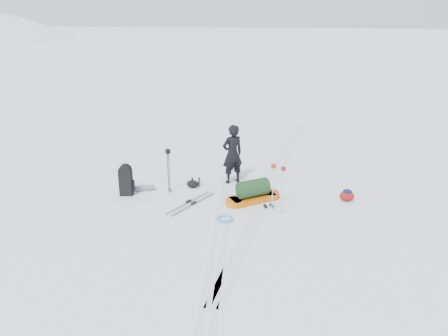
{
  "coord_description": "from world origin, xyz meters",
  "views": [
    {
      "loc": [
        1.54,
        -11.53,
        5.34
      ],
      "look_at": [
        -0.04,
        0.04,
        0.95
      ],
      "focal_mm": 35.0,
      "sensor_mm": 36.0,
      "label": 1
    }
  ],
  "objects": [
    {
      "name": "ski_poles_black",
      "position": [
        -1.73,
        0.25,
        1.14
      ],
      "size": [
        0.17,
        0.17,
        1.39
      ],
      "rotation": [
        0.0,
        0.0,
        0.12
      ],
      "color": "black",
      "rests_on": "ground"
    },
    {
      "name": "ground",
      "position": [
        0.0,
        0.0,
        0.0
      ],
      "size": [
        200.0,
        200.0,
        0.0
      ],
      "primitive_type": "plane",
      "color": "white",
      "rests_on": "ground"
    },
    {
      "name": "stuff_sack",
      "position": [
        -1.11,
        0.71,
        0.12
      ],
      "size": [
        0.4,
        0.31,
        0.23
      ],
      "rotation": [
        0.0,
        0.0,
        -0.08
      ],
      "color": "black",
      "rests_on": "ground"
    },
    {
      "name": "small_daypack",
      "position": [
        3.51,
        0.35,
        0.17
      ],
      "size": [
        0.49,
        0.41,
        0.36
      ],
      "rotation": [
        0.0,
        0.0,
        -0.27
      ],
      "color": "maroon",
      "rests_on": "ground"
    },
    {
      "name": "ski_poles_silver",
      "position": [
        1.51,
        -0.7,
        1.16
      ],
      "size": [
        0.4,
        0.3,
        1.39
      ],
      "rotation": [
        0.0,
        0.0,
        -0.39
      ],
      "color": "silver",
      "rests_on": "ground"
    },
    {
      "name": "touring_skis_grey",
      "position": [
        -0.92,
        -0.44,
        0.02
      ],
      "size": [
        1.14,
        1.79,
        0.07
      ],
      "rotation": [
        0.0,
        0.0,
        1.08
      ],
      "color": "gray",
      "rests_on": "ground"
    },
    {
      "name": "rope_coil",
      "position": [
        0.18,
        -1.31,
        0.03
      ],
      "size": [
        0.51,
        0.51,
        0.06
      ],
      "rotation": [
        0.0,
        0.0,
        -0.09
      ],
      "color": "#60A6EB",
      "rests_on": "ground"
    },
    {
      "name": "ski_tracks",
      "position": [
        0.61,
        0.88,
        0.0
      ],
      "size": [
        3.38,
        17.97,
        0.01
      ],
      "color": "silver",
      "rests_on": "ground"
    },
    {
      "name": "touring_skis_white",
      "position": [
        1.28,
        -0.4,
        0.02
      ],
      "size": [
        0.91,
        1.83,
        0.07
      ],
      "rotation": [
        0.0,
        0.0,
        -1.21
      ],
      "color": "silver",
      "rests_on": "ground"
    },
    {
      "name": "thermos_pair",
      "position": [
        -1.04,
        0.83,
        0.14
      ],
      "size": [
        0.29,
        0.19,
        0.29
      ],
      "rotation": [
        0.0,
        0.0,
        -0.34
      ],
      "color": "#4F5156",
      "rests_on": "ground"
    },
    {
      "name": "pulk_sled",
      "position": [
        0.81,
        -0.05,
        0.25
      ],
      "size": [
        1.7,
        1.36,
        0.66
      ],
      "rotation": [
        0.0,
        0.0,
        0.58
      ],
      "color": "#C7570B",
      "rests_on": "ground"
    },
    {
      "name": "skier",
      "position": [
        0.06,
        1.3,
        0.95
      ],
      "size": [
        0.83,
        0.76,
        1.9
      ],
      "primitive_type": "imported",
      "rotation": [
        0.0,
        0.0,
        3.74
      ],
      "color": "black",
      "rests_on": "ground"
    },
    {
      "name": "expedition_rucksack",
      "position": [
        -2.89,
        -0.05,
        0.44
      ],
      "size": [
        0.95,
        0.7,
        0.95
      ],
      "rotation": [
        0.0,
        0.0,
        0.1
      ],
      "color": "black",
      "rests_on": "ground"
    }
  ]
}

